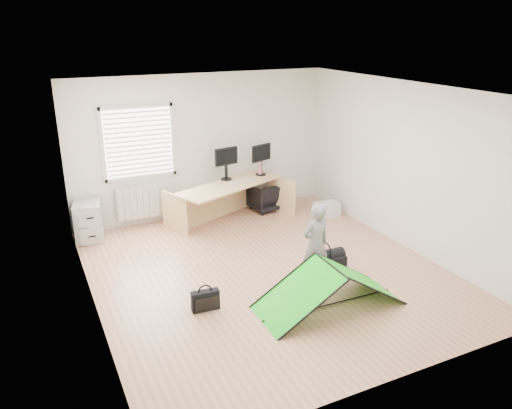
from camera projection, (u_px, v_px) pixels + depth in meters
name	position (u px, v px, depth m)	size (l,w,h in m)	color
ground	(267.00, 272.00, 7.54)	(5.50, 5.50, 0.00)	tan
back_wall	(202.00, 146.00, 9.41)	(5.00, 0.02, 2.70)	silver
window	(139.00, 143.00, 8.82)	(1.20, 0.06, 1.20)	silver
radiator	(144.00, 202.00, 9.17)	(1.00, 0.12, 0.60)	silver
desk	(231.00, 203.00, 9.31)	(2.19, 0.70, 0.75)	tan
filing_cabinet	(89.00, 221.00, 8.56)	(0.44, 0.58, 0.68)	#A8ACAE
monitor_left	(226.00, 168.00, 9.38)	(0.48, 0.10, 0.46)	black
monitor_right	(261.00, 164.00, 9.67)	(0.47, 0.10, 0.45)	black
keyboard	(241.00, 181.00, 9.33)	(0.46, 0.16, 0.02)	beige
thermos	(260.00, 168.00, 9.71)	(0.08, 0.08, 0.27)	#C87080
office_chair	(266.00, 197.00, 9.96)	(0.58, 0.60, 0.55)	black
person	(315.00, 244.00, 7.03)	(0.44, 0.29, 1.21)	slate
kite	(330.00, 286.00, 6.53)	(1.94, 0.85, 0.60)	#14C112
storage_crate	(327.00, 209.00, 9.70)	(0.46, 0.32, 0.26)	silver
tote_bag	(84.00, 225.00, 8.78)	(0.32, 0.14, 0.38)	teal
laptop_bag	(205.00, 300.00, 6.50)	(0.37, 0.11, 0.28)	black
white_box	(285.00, 302.00, 6.63)	(0.11, 0.11, 0.11)	silver
duffel_bag	(326.00, 264.00, 7.49)	(0.58, 0.29, 0.25)	black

